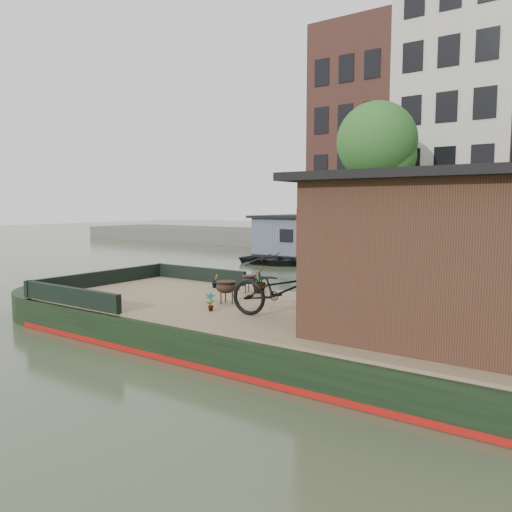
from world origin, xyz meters
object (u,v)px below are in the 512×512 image
Objects in this scene: potted_plant_a at (210,302)px; brazier_front at (226,292)px; cabin at (447,254)px; dinghy at (275,257)px; bicycle at (281,290)px; brazier_rear at (249,284)px.

potted_plant_a is 0.77m from brazier_front.
dinghy is at bearing 133.11° from cabin.
bicycle is 1.72m from brazier_front.
potted_plant_a is 0.90× the size of brazier_rear.
cabin is 4.81m from brazier_rear.
bicycle is (-2.59, -0.56, -0.73)m from cabin.
brazier_front is (-0.21, 0.74, 0.05)m from potted_plant_a.
brazier_front is (-4.20, -0.05, -1.00)m from cabin.
brazier_front is 0.14× the size of dinghy.
bicycle is 13.41m from dinghy.
brazier_rear reaches higher than dinghy.
brazier_front is (-1.62, 0.52, -0.27)m from bicycle.
brazier_rear is at bearing 40.88° from bicycle.
bicycle is 2.66m from brazier_rear.
potted_plant_a reaches higher than dinghy.
potted_plant_a is at bearing -74.11° from brazier_front.
cabin is 2.12× the size of bicycle.
brazier_rear is at bearing 105.33° from potted_plant_a.
dinghy is at bearing 119.85° from brazier_rear.
brazier_rear is at bearing -154.45° from dinghy.
cabin is 2.75m from bicycle.
dinghy is (-5.73, 10.66, -0.54)m from brazier_front.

